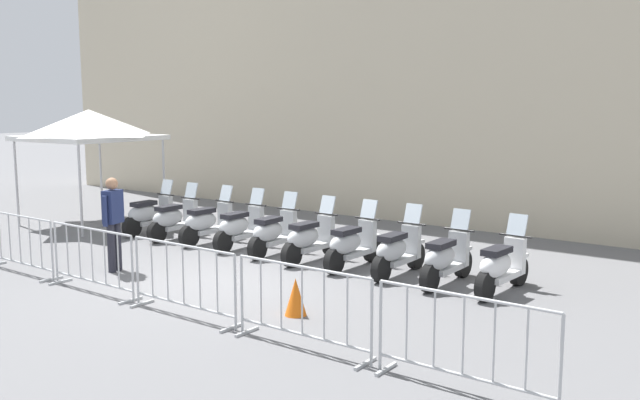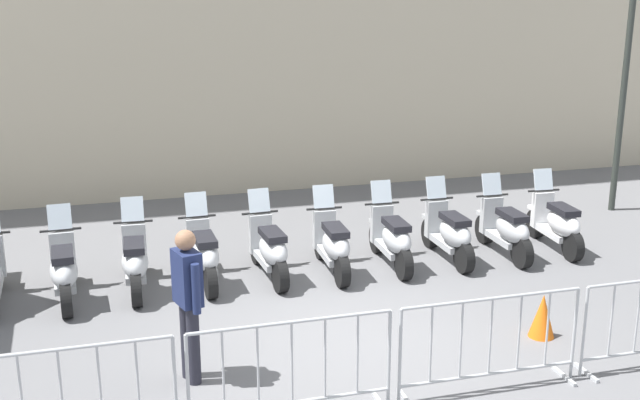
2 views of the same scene
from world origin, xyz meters
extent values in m
plane|color=slate|center=(0.00, 0.00, 0.00)|extent=(120.00, 120.00, 0.00)
cylinder|color=black|center=(-4.23, 3.08, 0.24)|extent=(0.14, 0.48, 0.48)
cylinder|color=black|center=(-4.23, 1.84, 0.24)|extent=(0.14, 0.48, 0.48)
cube|color=#B7BABC|center=(-4.23, 2.46, 0.28)|extent=(0.28, 0.87, 0.10)
ellipsoid|color=#B7BABC|center=(-4.23, 2.18, 0.52)|extent=(0.36, 0.84, 0.40)
cube|color=black|center=(-4.23, 2.21, 0.74)|extent=(0.28, 0.60, 0.10)
cube|color=#B7BABC|center=(-4.23, 2.89, 0.55)|extent=(0.34, 0.14, 0.60)
cylinder|color=black|center=(-4.23, 2.89, 0.88)|extent=(0.56, 0.04, 0.04)
cube|color=silver|center=(-4.23, 2.94, 1.06)|extent=(0.32, 0.14, 0.35)
cube|color=#B7BABC|center=(-4.23, 3.08, 0.51)|extent=(0.20, 0.32, 0.06)
cylinder|color=black|center=(-3.28, 2.95, 0.24)|extent=(0.15, 0.48, 0.48)
cylinder|color=black|center=(-3.26, 1.71, 0.24)|extent=(0.15, 0.48, 0.48)
cube|color=#B7BABC|center=(-3.27, 2.33, 0.28)|extent=(0.29, 0.87, 0.10)
ellipsoid|color=#B7BABC|center=(-3.27, 2.06, 0.52)|extent=(0.37, 0.85, 0.40)
cube|color=black|center=(-3.27, 2.09, 0.74)|extent=(0.29, 0.60, 0.10)
cube|color=#B7BABC|center=(-3.28, 2.77, 0.55)|extent=(0.34, 0.15, 0.60)
cylinder|color=black|center=(-3.28, 2.77, 0.88)|extent=(0.56, 0.04, 0.04)
cube|color=silver|center=(-3.28, 2.82, 1.06)|extent=(0.32, 0.14, 0.35)
cube|color=#B7BABC|center=(-3.28, 2.95, 0.51)|extent=(0.20, 0.32, 0.06)
cylinder|color=black|center=(-2.26, 3.03, 0.24)|extent=(0.18, 0.49, 0.48)
cylinder|color=black|center=(-2.36, 1.80, 0.24)|extent=(0.18, 0.49, 0.48)
cube|color=#B7BABC|center=(-2.31, 2.42, 0.28)|extent=(0.35, 0.89, 0.10)
ellipsoid|color=#B7BABC|center=(-2.33, 2.14, 0.52)|extent=(0.43, 0.87, 0.40)
cube|color=black|center=(-2.33, 2.17, 0.74)|extent=(0.33, 0.62, 0.10)
cube|color=#B7BABC|center=(-2.28, 2.85, 0.55)|extent=(0.35, 0.17, 0.60)
cylinder|color=black|center=(-2.28, 2.85, 0.88)|extent=(0.56, 0.08, 0.04)
cube|color=silver|center=(-2.27, 2.90, 1.06)|extent=(0.33, 0.16, 0.35)
cube|color=#B7BABC|center=(-2.26, 3.03, 0.51)|extent=(0.22, 0.33, 0.06)
cylinder|color=black|center=(-1.35, 3.01, 0.24)|extent=(0.14, 0.48, 0.48)
cylinder|color=black|center=(-1.36, 1.77, 0.24)|extent=(0.14, 0.48, 0.48)
cube|color=#B7BABC|center=(-1.35, 2.39, 0.28)|extent=(0.29, 0.87, 0.10)
ellipsoid|color=#B7BABC|center=(-1.35, 2.11, 0.52)|extent=(0.37, 0.84, 0.40)
cube|color=black|center=(-1.35, 2.14, 0.74)|extent=(0.29, 0.60, 0.10)
cube|color=#B7BABC|center=(-1.35, 2.83, 0.55)|extent=(0.34, 0.14, 0.60)
cylinder|color=black|center=(-1.35, 2.83, 0.88)|extent=(0.56, 0.04, 0.04)
cube|color=silver|center=(-1.35, 2.87, 1.06)|extent=(0.32, 0.14, 0.35)
cube|color=#B7BABC|center=(-1.35, 3.01, 0.51)|extent=(0.20, 0.32, 0.06)
cylinder|color=black|center=(-0.41, 2.93, 0.24)|extent=(0.15, 0.48, 0.48)
cylinder|color=black|center=(-0.38, 1.69, 0.24)|extent=(0.15, 0.48, 0.48)
cube|color=#B7BABC|center=(-0.40, 2.31, 0.28)|extent=(0.30, 0.87, 0.10)
ellipsoid|color=#B7BABC|center=(-0.39, 2.03, 0.52)|extent=(0.38, 0.85, 0.40)
cube|color=black|center=(-0.39, 2.07, 0.74)|extent=(0.29, 0.61, 0.10)
cube|color=#B7BABC|center=(-0.41, 2.75, 0.55)|extent=(0.34, 0.15, 0.60)
cylinder|color=black|center=(-0.41, 2.75, 0.88)|extent=(0.56, 0.05, 0.04)
cube|color=silver|center=(-0.41, 2.80, 1.06)|extent=(0.32, 0.15, 0.35)
cube|color=#B7BABC|center=(-0.41, 2.93, 0.51)|extent=(0.21, 0.32, 0.06)
cylinder|color=black|center=(0.60, 2.85, 0.24)|extent=(0.17, 0.49, 0.48)
cylinder|color=black|center=(0.52, 1.61, 0.24)|extent=(0.17, 0.49, 0.48)
cube|color=#B7BABC|center=(0.56, 2.23, 0.28)|extent=(0.34, 0.89, 0.10)
ellipsoid|color=#B7BABC|center=(0.54, 1.95, 0.52)|extent=(0.42, 0.86, 0.40)
cube|color=black|center=(0.54, 1.98, 0.74)|extent=(0.32, 0.62, 0.10)
cube|color=#B7BABC|center=(0.59, 2.66, 0.55)|extent=(0.35, 0.16, 0.60)
cylinder|color=black|center=(0.59, 2.66, 0.88)|extent=(0.56, 0.08, 0.04)
cube|color=silver|center=(0.59, 2.71, 1.06)|extent=(0.33, 0.16, 0.35)
cube|color=#B7BABC|center=(0.60, 2.85, 0.51)|extent=(0.22, 0.33, 0.06)
cylinder|color=black|center=(1.56, 2.84, 0.24)|extent=(0.17, 0.49, 0.48)
cylinder|color=black|center=(1.48, 1.60, 0.24)|extent=(0.17, 0.49, 0.48)
cube|color=#B7BABC|center=(1.52, 2.22, 0.28)|extent=(0.34, 0.88, 0.10)
ellipsoid|color=#B7BABC|center=(1.50, 1.94, 0.52)|extent=(0.41, 0.86, 0.40)
cube|color=black|center=(1.50, 1.97, 0.74)|extent=(0.32, 0.62, 0.10)
cube|color=#B7BABC|center=(1.55, 2.66, 0.55)|extent=(0.35, 0.16, 0.60)
cylinder|color=black|center=(1.55, 2.66, 0.88)|extent=(0.56, 0.07, 0.04)
cube|color=silver|center=(1.55, 2.70, 1.06)|extent=(0.33, 0.16, 0.35)
cube|color=#B7BABC|center=(1.56, 2.84, 0.51)|extent=(0.22, 0.33, 0.06)
cylinder|color=black|center=(2.50, 2.82, 0.24)|extent=(0.16, 0.48, 0.48)
cylinder|color=black|center=(2.46, 1.58, 0.24)|extent=(0.16, 0.48, 0.48)
cube|color=#B7BABC|center=(2.48, 2.20, 0.28)|extent=(0.31, 0.88, 0.10)
ellipsoid|color=#B7BABC|center=(2.47, 1.92, 0.52)|extent=(0.39, 0.85, 0.40)
cube|color=black|center=(2.47, 1.95, 0.74)|extent=(0.30, 0.61, 0.10)
cube|color=#B7BABC|center=(2.49, 2.63, 0.55)|extent=(0.34, 0.15, 0.60)
cylinder|color=black|center=(2.49, 2.63, 0.88)|extent=(0.56, 0.06, 0.04)
cube|color=silver|center=(2.50, 2.68, 1.06)|extent=(0.32, 0.15, 0.35)
cube|color=#B7BABC|center=(2.50, 2.82, 0.51)|extent=(0.21, 0.33, 0.06)
cylinder|color=black|center=(3.46, 2.74, 0.24)|extent=(0.16, 0.49, 0.48)
cylinder|color=black|center=(3.41, 1.50, 0.24)|extent=(0.16, 0.49, 0.48)
cube|color=#B7BABC|center=(3.43, 2.12, 0.28)|extent=(0.32, 0.88, 0.10)
ellipsoid|color=#B7BABC|center=(3.42, 1.84, 0.52)|extent=(0.40, 0.86, 0.40)
cube|color=black|center=(3.42, 1.87, 0.74)|extent=(0.31, 0.61, 0.10)
cube|color=#B7BABC|center=(3.46, 2.55, 0.55)|extent=(0.35, 0.16, 0.60)
cylinder|color=black|center=(3.46, 2.55, 0.88)|extent=(0.56, 0.06, 0.04)
cube|color=silver|center=(3.46, 2.60, 1.06)|extent=(0.33, 0.15, 0.35)
cube|color=#B7BABC|center=(3.46, 2.74, 0.51)|extent=(0.21, 0.33, 0.06)
cylinder|color=black|center=(4.46, 2.75, 0.24)|extent=(0.19, 0.49, 0.48)
cylinder|color=black|center=(4.33, 1.52, 0.24)|extent=(0.19, 0.49, 0.48)
cube|color=white|center=(4.39, 2.13, 0.28)|extent=(0.37, 0.89, 0.10)
ellipsoid|color=white|center=(4.37, 1.86, 0.52)|extent=(0.44, 0.87, 0.40)
cube|color=black|center=(4.37, 1.89, 0.74)|extent=(0.34, 0.63, 0.10)
cube|color=white|center=(4.44, 2.57, 0.55)|extent=(0.35, 0.17, 0.60)
cylinder|color=black|center=(4.44, 2.57, 0.88)|extent=(0.56, 0.09, 0.04)
cube|color=silver|center=(4.44, 2.62, 1.06)|extent=(0.33, 0.17, 0.35)
cube|color=white|center=(4.46, 2.75, 0.51)|extent=(0.23, 0.34, 0.06)
cube|color=#B2B5B7|center=(-2.36, -1.53, 0.02)|extent=(0.06, 0.44, 0.04)
cylinder|color=#B2B5B7|center=(-2.28, -1.54, 0.53)|extent=(0.04, 0.04, 1.05)
cylinder|color=#B2B5B7|center=(-3.30, -1.50, 1.05)|extent=(2.04, 0.11, 0.04)
cylinder|color=#B2B5B7|center=(-3.30, -1.50, 0.18)|extent=(2.04, 0.11, 0.04)
cylinder|color=#B2B5B7|center=(-3.98, -1.48, 0.61)|extent=(0.02, 0.02, 0.87)
cylinder|color=#B2B5B7|center=(-3.64, -1.49, 0.61)|extent=(0.02, 0.02, 0.87)
cylinder|color=#B2B5B7|center=(-3.30, -1.50, 0.61)|extent=(0.02, 0.02, 0.87)
cylinder|color=#B2B5B7|center=(-2.96, -1.51, 0.61)|extent=(0.02, 0.02, 0.87)
cylinder|color=#B2B5B7|center=(-2.62, -1.52, 0.61)|extent=(0.02, 0.02, 0.87)
cube|color=#B2B5B7|center=(-2.08, -1.54, 0.02)|extent=(0.06, 0.44, 0.04)
cube|color=#B2B5B7|center=(-0.20, -1.61, 0.02)|extent=(0.06, 0.44, 0.04)
cylinder|color=#B2B5B7|center=(-2.16, -1.54, 0.53)|extent=(0.04, 0.04, 1.05)
cylinder|color=#B2B5B7|center=(-0.12, -1.62, 0.53)|extent=(0.04, 0.04, 1.05)
cylinder|color=#B2B5B7|center=(-1.14, -1.58, 1.05)|extent=(2.04, 0.11, 0.04)
cylinder|color=#B2B5B7|center=(-1.14, -1.58, 0.18)|extent=(2.04, 0.11, 0.04)
cylinder|color=#B2B5B7|center=(-1.82, -1.55, 0.61)|extent=(0.02, 0.02, 0.87)
cylinder|color=#B2B5B7|center=(-1.48, -1.57, 0.61)|extent=(0.02, 0.02, 0.87)
cylinder|color=#B2B5B7|center=(-1.14, -1.58, 0.61)|extent=(0.02, 0.02, 0.87)
cylinder|color=#B2B5B7|center=(-0.80, -1.59, 0.61)|extent=(0.02, 0.02, 0.87)
cylinder|color=#B2B5B7|center=(-0.46, -1.60, 0.61)|extent=(0.02, 0.02, 0.87)
cube|color=#B2B5B7|center=(0.08, -1.62, 0.02)|extent=(0.06, 0.44, 0.04)
cube|color=#B2B5B7|center=(1.96, -1.69, 0.02)|extent=(0.06, 0.44, 0.04)
cylinder|color=#B2B5B7|center=(0.00, -1.62, 0.53)|extent=(0.04, 0.04, 1.05)
cylinder|color=#B2B5B7|center=(2.04, -1.69, 0.53)|extent=(0.04, 0.04, 1.05)
cylinder|color=#B2B5B7|center=(1.02, -1.66, 1.05)|extent=(2.04, 0.11, 0.04)
cylinder|color=#B2B5B7|center=(1.02, -1.66, 0.18)|extent=(2.04, 0.11, 0.04)
cylinder|color=#B2B5B7|center=(0.34, -1.63, 0.61)|extent=(0.02, 0.02, 0.87)
cylinder|color=#B2B5B7|center=(0.68, -1.64, 0.61)|extent=(0.02, 0.02, 0.87)
cylinder|color=#B2B5B7|center=(1.02, -1.66, 0.61)|extent=(0.02, 0.02, 0.87)
cylinder|color=#B2B5B7|center=(1.36, -1.67, 0.61)|extent=(0.02, 0.02, 0.87)
cylinder|color=#B2B5B7|center=(1.70, -1.68, 0.61)|extent=(0.02, 0.02, 0.87)
cube|color=#B2B5B7|center=(2.24, -1.70, 0.02)|extent=(0.06, 0.44, 0.04)
cube|color=#B2B5B7|center=(4.12, -1.77, 0.02)|extent=(0.06, 0.44, 0.04)
cylinder|color=#B2B5B7|center=(2.16, -1.70, 0.53)|extent=(0.04, 0.04, 1.05)
cylinder|color=#B2B5B7|center=(4.20, -1.77, 0.53)|extent=(0.04, 0.04, 1.05)
cylinder|color=#B2B5B7|center=(3.18, -1.74, 1.05)|extent=(2.04, 0.11, 0.04)
cylinder|color=#B2B5B7|center=(3.18, -1.74, 0.18)|extent=(2.04, 0.11, 0.04)
cylinder|color=#B2B5B7|center=(2.50, -1.71, 0.61)|extent=(0.02, 0.02, 0.87)
cylinder|color=#B2B5B7|center=(2.84, -1.72, 0.61)|extent=(0.02, 0.02, 0.87)
cylinder|color=#B2B5B7|center=(3.18, -1.74, 0.61)|extent=(0.02, 0.02, 0.87)
cylinder|color=#B2B5B7|center=(3.52, -1.75, 0.61)|extent=(0.02, 0.02, 0.87)
cylinder|color=#B2B5B7|center=(3.86, -1.76, 0.61)|extent=(0.02, 0.02, 0.87)
cube|color=#B2B5B7|center=(4.40, -1.78, 0.02)|extent=(0.06, 0.44, 0.04)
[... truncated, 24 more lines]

